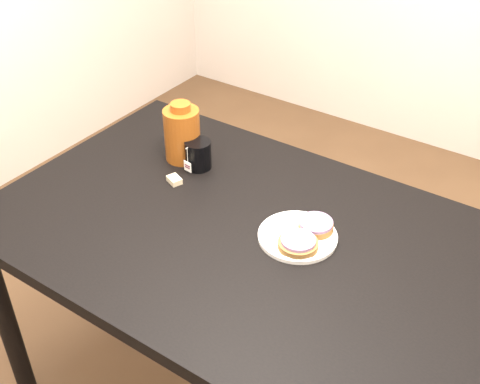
# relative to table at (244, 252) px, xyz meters

# --- Properties ---
(table) EXTENTS (1.40, 0.90, 0.75)m
(table) POSITION_rel_table_xyz_m (0.00, 0.00, 0.00)
(table) COLOR black
(table) RESTS_ON ground_plane
(plate) EXTENTS (0.21, 0.21, 0.02)m
(plate) POSITION_rel_table_xyz_m (0.14, 0.05, 0.09)
(plate) COLOR white
(plate) RESTS_ON table
(bagel_back) EXTENTS (0.10, 0.10, 0.03)m
(bagel_back) POSITION_rel_table_xyz_m (0.17, 0.10, 0.11)
(bagel_back) COLOR brown
(bagel_back) RESTS_ON plate
(bagel_front) EXTENTS (0.12, 0.12, 0.03)m
(bagel_front) POSITION_rel_table_xyz_m (0.16, 0.01, 0.11)
(bagel_front) COLOR brown
(bagel_front) RESTS_ON plate
(mug) EXTENTS (0.13, 0.09, 0.09)m
(mug) POSITION_rel_table_xyz_m (-0.29, 0.18, 0.13)
(mug) COLOR black
(mug) RESTS_ON table
(teabag_pouch) EXTENTS (0.05, 0.05, 0.02)m
(teabag_pouch) POSITION_rel_table_xyz_m (-0.30, 0.07, 0.09)
(teabag_pouch) COLOR #C6B793
(teabag_pouch) RESTS_ON table
(bagel_package) EXTENTS (0.12, 0.12, 0.19)m
(bagel_package) POSITION_rel_table_xyz_m (-0.36, 0.19, 0.17)
(bagel_package) COLOR #652C0D
(bagel_package) RESTS_ON table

